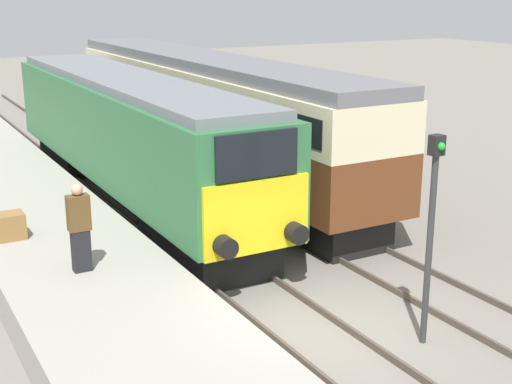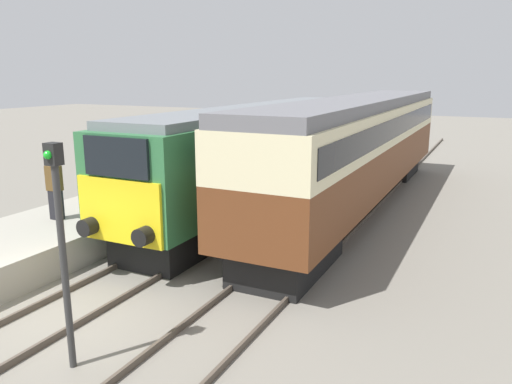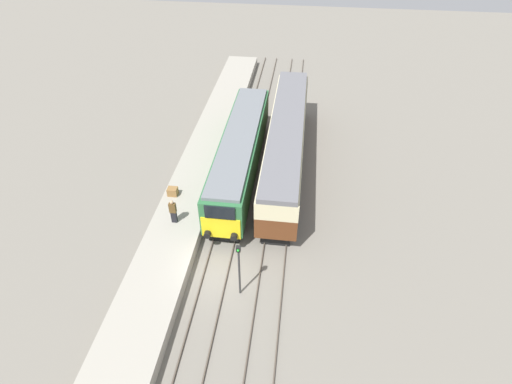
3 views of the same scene
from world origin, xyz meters
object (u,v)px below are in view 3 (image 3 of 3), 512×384
object	(u,v)px
luggage_crate	(173,192)
locomotive	(240,152)
person_on_platform	(173,211)
signal_post	(239,267)
passenger_carriage	(286,140)

from	to	relation	value
luggage_crate	locomotive	bearing A→B (deg)	43.12
person_on_platform	locomotive	bearing A→B (deg)	63.15
luggage_crate	signal_post	bearing A→B (deg)	-50.06
passenger_carriage	luggage_crate	distance (m)	9.72
signal_post	luggage_crate	world-z (taller)	signal_post
person_on_platform	luggage_crate	world-z (taller)	person_on_platform
locomotive	luggage_crate	distance (m)	6.02
person_on_platform	signal_post	xyz separation A→B (m)	(5.12, -4.50, 0.57)
locomotive	signal_post	distance (m)	11.39
passenger_carriage	signal_post	size ratio (longest dim) A/B	4.72
passenger_carriage	signal_post	xyz separation A→B (m)	(-1.70, -12.94, -0.19)
person_on_platform	signal_post	bearing A→B (deg)	-41.34
locomotive	person_on_platform	bearing A→B (deg)	-116.85
signal_post	luggage_crate	size ratio (longest dim) A/B	5.66
locomotive	person_on_platform	world-z (taller)	locomotive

